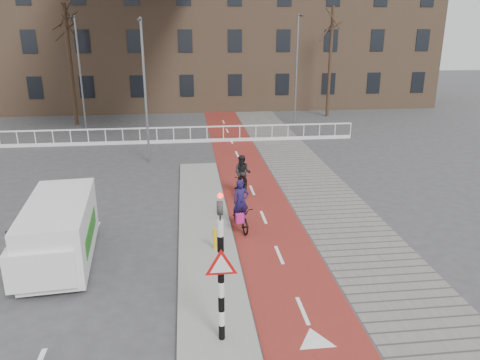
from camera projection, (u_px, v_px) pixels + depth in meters
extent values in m
plane|color=#38383A|center=(238.00, 293.00, 12.44)|extent=(120.00, 120.00, 0.00)
cube|color=maroon|center=(246.00, 176.00, 22.03)|extent=(2.50, 60.00, 0.01)
cube|color=slate|center=(304.00, 174.00, 22.34)|extent=(3.00, 60.00, 0.01)
cube|color=gray|center=(205.00, 230.00, 16.12)|extent=(1.80, 16.00, 0.12)
cylinder|color=black|center=(221.00, 282.00, 10.00)|extent=(0.14, 0.14, 2.88)
imported|color=black|center=(220.00, 202.00, 9.42)|extent=(0.13, 0.16, 0.80)
cylinder|color=#FF0C05|center=(220.00, 196.00, 9.23)|extent=(0.11, 0.02, 0.11)
cylinder|color=#E5AB0C|center=(215.00, 239.00, 14.54)|extent=(0.12, 0.12, 0.69)
imported|color=black|center=(241.00, 217.00, 16.24)|extent=(0.87, 1.75, 0.88)
imported|color=#1C1344|center=(241.00, 202.00, 16.06)|extent=(0.61, 0.46, 1.53)
cube|color=#BD1A78|center=(240.00, 218.00, 15.66)|extent=(0.29, 0.21, 0.32)
imported|color=black|center=(242.00, 185.00, 19.40)|extent=(0.98, 1.62, 0.94)
imported|color=black|center=(243.00, 173.00, 19.24)|extent=(0.87, 0.78, 1.48)
cube|color=white|center=(60.00, 230.00, 13.90)|extent=(2.12, 4.49, 1.74)
cube|color=#1F7A1A|center=(30.00, 234.00, 13.83)|extent=(0.27, 2.78, 0.55)
cube|color=#1F7A1A|center=(91.00, 231.00, 14.03)|extent=(0.27, 2.78, 0.55)
cube|color=black|center=(41.00, 245.00, 12.05)|extent=(1.56, 0.19, 0.90)
cylinder|color=black|center=(26.00, 278.00, 12.60)|extent=(0.27, 0.63, 0.61)
cylinder|color=black|center=(83.00, 272.00, 12.89)|extent=(0.27, 0.63, 0.61)
cylinder|color=black|center=(46.00, 232.00, 15.35)|extent=(0.27, 0.63, 0.61)
cylinder|color=black|center=(93.00, 229.00, 15.63)|extent=(0.27, 0.63, 0.61)
cube|color=silver|center=(122.00, 129.00, 27.62)|extent=(28.00, 0.08, 0.08)
cube|color=silver|center=(123.00, 143.00, 27.89)|extent=(28.00, 0.10, 0.20)
cube|color=#7F6047|center=(162.00, 34.00, 40.38)|extent=(46.00, 10.00, 12.00)
cylinder|color=black|center=(71.00, 66.00, 32.16)|extent=(0.28, 0.28, 8.17)
cylinder|color=black|center=(330.00, 63.00, 35.29)|extent=(0.24, 0.24, 8.12)
cylinder|color=slate|center=(145.00, 93.00, 23.17)|extent=(0.12, 0.12, 7.15)
cylinder|color=slate|center=(80.00, 74.00, 30.86)|extent=(0.12, 0.12, 7.37)
cylinder|color=slate|center=(296.00, 70.00, 32.79)|extent=(0.12, 0.12, 7.50)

